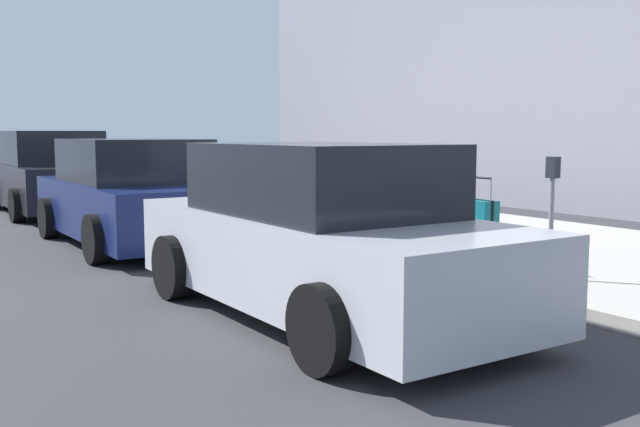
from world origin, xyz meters
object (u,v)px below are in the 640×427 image
object	(u,v)px
suitcase_silver_6	(324,218)
parked_car_charcoal_2	(51,175)
suitcase_red_5	(344,222)
suitcase_black_8	(293,210)
suitcase_black_1	(439,234)
fire_hydrant	(249,195)
suitcase_maroon_3	(394,220)
suitcase_olive_9	(275,203)
bollard_post	(224,194)
suitcase_navy_4	(371,226)
parked_car_beige_3	(2,167)
parked_car_silver_0	(320,236)
suitcase_teal_0	(477,234)
suitcase_teal_7	(308,215)
parking_meter	(552,200)
suitcase_olive_2	(421,235)
parked_car_navy_1	(134,195)

from	to	relation	value
suitcase_silver_6	parked_car_charcoal_2	xyz separation A→B (m)	(6.85, 2.22, 0.36)
suitcase_red_5	suitcase_black_8	size ratio (longest dim) A/B	0.94
suitcase_black_1	fire_hydrant	xyz separation A→B (m)	(4.89, -0.06, 0.10)
suitcase_maroon_3	suitcase_olive_9	distance (m)	2.94
suitcase_olive_9	bollard_post	bearing A→B (deg)	4.34
suitcase_navy_4	parked_car_beige_3	distance (m)	13.56
suitcase_red_5	parked_car_silver_0	world-z (taller)	parked_car_silver_0
suitcase_teal_0	suitcase_black_1	world-z (taller)	suitcase_teal_0
suitcase_teal_7	suitcase_black_8	distance (m)	0.51
suitcase_teal_7	parking_meter	size ratio (longest dim) A/B	0.61
fire_hydrant	parked_car_silver_0	world-z (taller)	parked_car_silver_0
suitcase_teal_0	parked_car_silver_0	bearing A→B (deg)	98.90
fire_hydrant	parking_meter	bearing A→B (deg)	-177.70
suitcase_navy_4	fire_hydrant	bearing A→B (deg)	0.89
suitcase_silver_6	bollard_post	distance (m)	3.11
parked_car_charcoal_2	fire_hydrant	bearing A→B (deg)	-152.58
suitcase_black_1	suitcase_maroon_3	xyz separation A→B (m)	(0.98, -0.12, 0.05)
suitcase_navy_4	bollard_post	xyz separation A→B (m)	(4.08, 0.20, 0.16)
fire_hydrant	parking_meter	distance (m)	6.25
suitcase_olive_2	suitcase_olive_9	distance (m)	3.45
parked_car_navy_1	parked_car_charcoal_2	distance (m)	5.12
suitcase_silver_6	parked_car_beige_3	size ratio (longest dim) A/B	0.18
suitcase_teal_7	suitcase_teal_0	bearing A→B (deg)	-178.14
suitcase_teal_7	suitcase_black_8	bearing A→B (deg)	-4.62
suitcase_black_8	parked_car_navy_1	size ratio (longest dim) A/B	0.19
suitcase_maroon_3	suitcase_teal_0	bearing A→B (deg)	-179.87
fire_hydrant	parked_car_silver_0	size ratio (longest dim) A/B	0.19
suitcase_silver_6	suitcase_black_8	bearing A→B (deg)	-3.23
parked_car_silver_0	parked_car_beige_3	size ratio (longest dim) A/B	1.00
suitcase_maroon_3	bollard_post	distance (m)	4.57
bollard_post	suitcase_red_5	bearing A→B (deg)	-178.19
suitcase_teal_0	parked_car_charcoal_2	bearing A→B (deg)	13.48
parked_car_silver_0	suitcase_navy_4	bearing A→B (deg)	-45.24
suitcase_black_8	parking_meter	distance (m)	4.77
suitcase_silver_6	parking_meter	world-z (taller)	parking_meter
suitcase_olive_9	parked_car_charcoal_2	bearing A→B (deg)	22.79
suitcase_teal_0	suitcase_red_5	world-z (taller)	suitcase_teal_0
bollard_post	parked_car_navy_1	size ratio (longest dim) A/B	0.19
suitcase_teal_7	bollard_post	xyz separation A→B (m)	(2.65, 0.10, 0.14)
suitcase_black_8	parked_car_charcoal_2	xyz separation A→B (m)	(5.90, 2.28, 0.33)
suitcase_olive_9	suitcase_navy_4	bearing A→B (deg)	-178.13
suitcase_maroon_3	parking_meter	bearing A→B (deg)	-175.21
suitcase_teal_0	suitcase_black_8	bearing A→B (deg)	1.02
suitcase_maroon_3	parked_car_navy_1	distance (m)	3.97
suitcase_black_8	bollard_post	bearing A→B (deg)	3.71
suitcase_black_8	suitcase_olive_9	size ratio (longest dim) A/B	0.85
suitcase_olive_9	suitcase_silver_6	bearing A→B (deg)	178.54
suitcase_navy_4	suitcase_silver_6	size ratio (longest dim) A/B	1.08
parking_meter	parked_car_beige_3	size ratio (longest dim) A/B	0.29
suitcase_teal_0	suitcase_olive_2	size ratio (longest dim) A/B	1.81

